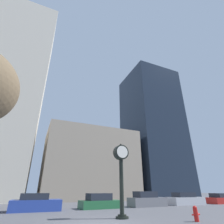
# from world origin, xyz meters

# --- Properties ---
(ground_plane) EXTENTS (200.00, 200.00, 0.00)m
(ground_plane) POSITION_xyz_m (0.00, 0.00, 0.00)
(ground_plane) COLOR #515156
(building_tall_tower) EXTENTS (10.63, 12.00, 36.66)m
(building_tall_tower) POSITION_xyz_m (-9.51, 24.00, 18.33)
(building_tall_tower) COLOR beige
(building_tall_tower) RESTS_ON ground_plane
(building_storefront_row) EXTENTS (16.53, 12.00, 12.09)m
(building_storefront_row) POSITION_xyz_m (5.97, 24.00, 6.05)
(building_storefront_row) COLOR gray
(building_storefront_row) RESTS_ON ground_plane
(building_glass_modern) EXTENTS (11.61, 12.00, 30.25)m
(building_glass_modern) POSITION_xyz_m (21.70, 24.00, 15.13)
(building_glass_modern) COLOR #1E2838
(building_glass_modern) RESTS_ON ground_plane
(street_clock) EXTENTS (1.00, 0.79, 4.62)m
(street_clock) POSITION_xyz_m (1.79, 1.29, 2.90)
(street_clock) COLOR black
(street_clock) RESTS_ON ground_plane
(car_blue) EXTENTS (4.01, 2.02, 1.36)m
(car_blue) POSITION_xyz_m (-3.01, 7.79, 0.58)
(car_blue) COLOR #28429E
(car_blue) RESTS_ON ground_plane
(car_green) EXTENTS (4.06, 2.01, 1.32)m
(car_green) POSITION_xyz_m (2.71, 7.85, 0.55)
(car_green) COLOR #236038
(car_green) RESTS_ON ground_plane
(car_grey) EXTENTS (4.03, 1.87, 1.47)m
(car_grey) POSITION_xyz_m (7.98, 7.85, 0.62)
(car_grey) COLOR slate
(car_grey) RESTS_ON ground_plane
(car_silver) EXTENTS (4.39, 1.97, 1.34)m
(car_silver) POSITION_xyz_m (13.63, 8.07, 0.57)
(car_silver) COLOR #BCBCC1
(car_silver) RESTS_ON ground_plane
(car_red) EXTENTS (4.40, 1.90, 1.22)m
(car_red) POSITION_xyz_m (19.70, 7.86, 0.51)
(car_red) COLOR red
(car_red) RESTS_ON ground_plane
(fire_hydrant_near) EXTENTS (0.55, 0.24, 0.78)m
(fire_hydrant_near) POSITION_xyz_m (5.06, -1.36, 0.40)
(fire_hydrant_near) COLOR red
(fire_hydrant_near) RESTS_ON ground_plane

